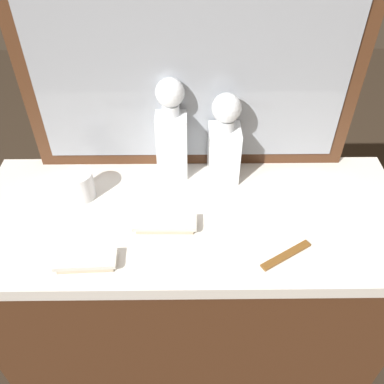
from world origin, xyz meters
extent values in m
plane|color=#2D2319|center=(0.00, 0.00, 0.00)|extent=(6.00, 6.00, 0.00)
cube|color=#472816|center=(0.00, 0.00, 0.41)|extent=(1.14, 0.47, 0.82)
cube|color=silver|center=(0.00, 0.00, 0.83)|extent=(1.17, 0.49, 0.04)
cube|color=#472816|center=(0.00, 0.23, 1.14)|extent=(0.92, 0.03, 0.56)
cube|color=gray|center=(0.00, 0.21, 1.14)|extent=(0.84, 0.01, 0.48)
cube|color=white|center=(0.09, 0.16, 0.94)|extent=(0.09, 0.09, 0.17)
cube|color=#9E5619|center=(0.09, 0.16, 0.91)|extent=(0.08, 0.08, 0.12)
cylinder|color=white|center=(0.09, 0.16, 1.03)|extent=(0.05, 0.05, 0.03)
sphere|color=white|center=(0.09, 0.16, 1.09)|extent=(0.08, 0.08, 0.08)
cube|color=white|center=(-0.06, 0.18, 0.95)|extent=(0.09, 0.09, 0.20)
cube|color=#9E5619|center=(-0.06, 0.18, 0.92)|extent=(0.07, 0.07, 0.14)
cylinder|color=white|center=(-0.06, 0.18, 1.07)|extent=(0.05, 0.05, 0.03)
sphere|color=white|center=(-0.06, 0.18, 1.12)|extent=(0.08, 0.08, 0.08)
cylinder|color=white|center=(-0.31, 0.07, 0.89)|extent=(0.08, 0.08, 0.08)
cylinder|color=silver|center=(-0.31, 0.07, 0.86)|extent=(0.07, 0.07, 0.01)
cube|color=#B7A88C|center=(-0.07, -0.05, 0.86)|extent=(0.15, 0.05, 0.01)
cube|color=beige|center=(-0.07, -0.05, 0.87)|extent=(0.17, 0.06, 0.01)
cube|color=#B7A88C|center=(-0.26, -0.17, 0.86)|extent=(0.13, 0.06, 0.01)
cube|color=beige|center=(-0.26, -0.17, 0.87)|extent=(0.15, 0.06, 0.01)
cube|color=brown|center=(0.23, -0.15, 0.86)|extent=(0.14, 0.09, 0.01)
camera|label=1|loc=(-0.01, -0.79, 1.66)|focal=38.79mm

